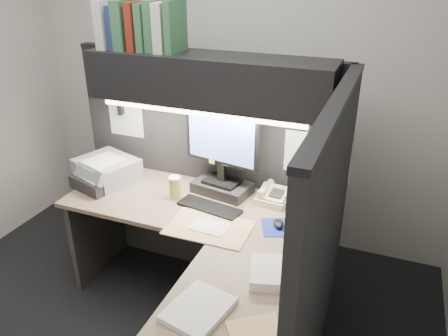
{
  "coord_description": "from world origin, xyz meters",
  "views": [
    {
      "loc": [
        1.19,
        -1.66,
        2.15
      ],
      "look_at": [
        0.33,
        0.51,
        1.04
      ],
      "focal_mm": 35.0,
      "sensor_mm": 36.0,
      "label": 1
    }
  ],
  "objects_px": {
    "telephone": "(273,197)",
    "printer": "(107,170)",
    "desk": "(206,307)",
    "overhead_shelf": "(208,80)",
    "monitor": "(222,162)",
    "coffee_cup": "(175,188)",
    "keyboard": "(210,207)",
    "notebook_stack": "(97,181)"
  },
  "relations": [
    {
      "from": "telephone",
      "to": "printer",
      "type": "xyz_separation_m",
      "value": [
        -1.2,
        -0.12,
        0.04
      ]
    },
    {
      "from": "desk",
      "to": "overhead_shelf",
      "type": "height_order",
      "value": "overhead_shelf"
    },
    {
      "from": "monitor",
      "to": "coffee_cup",
      "type": "distance_m",
      "value": 0.35
    },
    {
      "from": "desk",
      "to": "keyboard",
      "type": "distance_m",
      "value": 0.64
    },
    {
      "from": "coffee_cup",
      "to": "printer",
      "type": "xyz_separation_m",
      "value": [
        -0.57,
        0.06,
        0.01
      ]
    },
    {
      "from": "keyboard",
      "to": "printer",
      "type": "distance_m",
      "value": 0.85
    },
    {
      "from": "desk",
      "to": "printer",
      "type": "xyz_separation_m",
      "value": [
        -1.05,
        0.64,
        0.37
      ]
    },
    {
      "from": "monitor",
      "to": "notebook_stack",
      "type": "bearing_deg",
      "value": -154.12
    },
    {
      "from": "keyboard",
      "to": "printer",
      "type": "height_order",
      "value": "printer"
    },
    {
      "from": "keyboard",
      "to": "coffee_cup",
      "type": "distance_m",
      "value": 0.28
    },
    {
      "from": "desk",
      "to": "printer",
      "type": "height_order",
      "value": "printer"
    },
    {
      "from": "overhead_shelf",
      "to": "keyboard",
      "type": "bearing_deg",
      "value": -66.75
    },
    {
      "from": "coffee_cup",
      "to": "notebook_stack",
      "type": "bearing_deg",
      "value": -173.99
    },
    {
      "from": "printer",
      "to": "desk",
      "type": "bearing_deg",
      "value": -12.93
    },
    {
      "from": "coffee_cup",
      "to": "overhead_shelf",
      "type": "bearing_deg",
      "value": 45.1
    },
    {
      "from": "overhead_shelf",
      "to": "notebook_stack",
      "type": "distance_m",
      "value": 1.07
    },
    {
      "from": "telephone",
      "to": "notebook_stack",
      "type": "bearing_deg",
      "value": -163.0
    },
    {
      "from": "coffee_cup",
      "to": "desk",
      "type": "bearing_deg",
      "value": -50.73
    },
    {
      "from": "desk",
      "to": "coffee_cup",
      "type": "bearing_deg",
      "value": 129.27
    },
    {
      "from": "desk",
      "to": "coffee_cup",
      "type": "height_order",
      "value": "coffee_cup"
    },
    {
      "from": "keyboard",
      "to": "notebook_stack",
      "type": "bearing_deg",
      "value": -169.8
    },
    {
      "from": "telephone",
      "to": "overhead_shelf",
      "type": "bearing_deg",
      "value": -173.25
    },
    {
      "from": "desk",
      "to": "keyboard",
      "type": "height_order",
      "value": "keyboard"
    },
    {
      "from": "desk",
      "to": "telephone",
      "type": "height_order",
      "value": "telephone"
    },
    {
      "from": "keyboard",
      "to": "notebook_stack",
      "type": "xyz_separation_m",
      "value": [
        -0.84,
        -0.01,
        0.03
      ]
    },
    {
      "from": "coffee_cup",
      "to": "monitor",
      "type": "bearing_deg",
      "value": 34.78
    },
    {
      "from": "overhead_shelf",
      "to": "printer",
      "type": "height_order",
      "value": "overhead_shelf"
    },
    {
      "from": "monitor",
      "to": "telephone",
      "type": "relative_size",
      "value": 2.73
    },
    {
      "from": "telephone",
      "to": "notebook_stack",
      "type": "height_order",
      "value": "notebook_stack"
    },
    {
      "from": "monitor",
      "to": "keyboard",
      "type": "height_order",
      "value": "monitor"
    },
    {
      "from": "monitor",
      "to": "notebook_stack",
      "type": "height_order",
      "value": "monitor"
    },
    {
      "from": "monitor",
      "to": "desk",
      "type": "bearing_deg",
      "value": -64.61
    },
    {
      "from": "desk",
      "to": "monitor",
      "type": "distance_m",
      "value": 0.94
    },
    {
      "from": "overhead_shelf",
      "to": "keyboard",
      "type": "height_order",
      "value": "overhead_shelf"
    },
    {
      "from": "desk",
      "to": "printer",
      "type": "distance_m",
      "value": 1.28
    },
    {
      "from": "telephone",
      "to": "coffee_cup",
      "type": "relative_size",
      "value": 1.47
    },
    {
      "from": "telephone",
      "to": "desk",
      "type": "bearing_deg",
      "value": -95.46
    },
    {
      "from": "coffee_cup",
      "to": "telephone",
      "type": "bearing_deg",
      "value": 16.45
    },
    {
      "from": "telephone",
      "to": "coffee_cup",
      "type": "distance_m",
      "value": 0.65
    },
    {
      "from": "overhead_shelf",
      "to": "telephone",
      "type": "xyz_separation_m",
      "value": [
        0.45,
        0.01,
        -0.73
      ]
    },
    {
      "from": "keyboard",
      "to": "notebook_stack",
      "type": "relative_size",
      "value": 1.39
    },
    {
      "from": "monitor",
      "to": "coffee_cup",
      "type": "relative_size",
      "value": 4.0
    }
  ]
}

